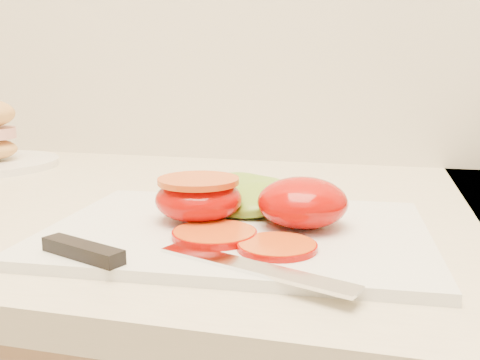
# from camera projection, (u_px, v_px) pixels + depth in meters

# --- Properties ---
(cutting_board) EXTENTS (0.38, 0.29, 0.01)m
(cutting_board) POSITION_uv_depth(u_px,v_px,m) (237.00, 231.00, 0.53)
(cutting_board) COLOR silver
(cutting_board) RESTS_ON counter
(tomato_half_dome) EXTENTS (0.09, 0.09, 0.05)m
(tomato_half_dome) POSITION_uv_depth(u_px,v_px,m) (302.00, 202.00, 0.52)
(tomato_half_dome) COLOR #B70001
(tomato_half_dome) RESTS_ON cutting_board
(tomato_half_cut) EXTENTS (0.09, 0.09, 0.04)m
(tomato_half_cut) POSITION_uv_depth(u_px,v_px,m) (199.00, 197.00, 0.54)
(tomato_half_cut) COLOR #B70001
(tomato_half_cut) RESTS_ON cutting_board
(tomato_slice_0) EXTENTS (0.08, 0.08, 0.01)m
(tomato_slice_0) POSITION_uv_depth(u_px,v_px,m) (215.00, 234.00, 0.49)
(tomato_slice_0) COLOR #D86018
(tomato_slice_0) RESTS_ON cutting_board
(tomato_slice_1) EXTENTS (0.07, 0.07, 0.01)m
(tomato_slice_1) POSITION_uv_depth(u_px,v_px,m) (277.00, 246.00, 0.46)
(tomato_slice_1) COLOR #D86018
(tomato_slice_1) RESTS_ON cutting_board
(lettuce_leaf_0) EXTENTS (0.18, 0.17, 0.03)m
(lettuce_leaf_0) POSITION_uv_depth(u_px,v_px,m) (237.00, 195.00, 0.60)
(lettuce_leaf_0) COLOR #82A82C
(lettuce_leaf_0) RESTS_ON cutting_board
(lettuce_leaf_1) EXTENTS (0.14, 0.13, 0.02)m
(lettuce_leaf_1) POSITION_uv_depth(u_px,v_px,m) (278.00, 197.00, 0.60)
(lettuce_leaf_1) COLOR #82A82C
(lettuce_leaf_1) RESTS_ON cutting_board
(knife) EXTENTS (0.27, 0.08, 0.01)m
(knife) POSITION_uv_depth(u_px,v_px,m) (147.00, 257.00, 0.43)
(knife) COLOR silver
(knife) RESTS_ON cutting_board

